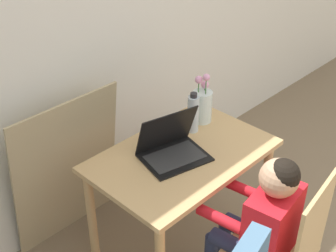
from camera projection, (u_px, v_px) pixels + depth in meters
wall_back at (118, 19)px, 2.81m from camera, size 6.40×0.05×2.50m
dining_table at (182, 170)px, 2.57m from camera, size 0.98×0.64×0.74m
person_seated at (262, 219)px, 2.25m from camera, size 0.37×0.46×1.00m
laptop at (171, 146)px, 2.47m from camera, size 0.39×0.33×0.25m
flower_vase at (202, 104)px, 2.74m from camera, size 0.12×0.12×0.32m
water_bottle at (193, 113)px, 2.64m from camera, size 0.07×0.07×0.24m
cardboard_panel at (68, 170)px, 2.80m from camera, size 0.72×0.15×0.98m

